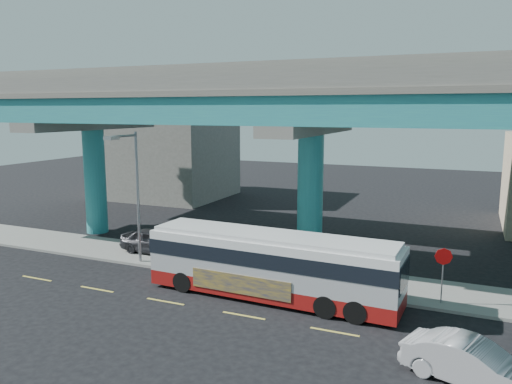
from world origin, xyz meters
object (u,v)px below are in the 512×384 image
at_px(street_lamp, 131,179).
at_px(transit_bus, 272,263).
at_px(stop_sign, 443,264).
at_px(sedan, 472,363).
at_px(parked_car, 154,241).

bearing_deg(street_lamp, transit_bus, -8.49).
relative_size(transit_bus, stop_sign, 4.74).
bearing_deg(sedan, stop_sign, 29.54).
relative_size(transit_bus, parked_car, 2.79).
bearing_deg(street_lamp, sedan, -18.04).
bearing_deg(parked_car, street_lamp, -171.71).
bearing_deg(transit_bus, street_lamp, 173.52).
xyz_separation_m(parked_car, stop_sign, (16.53, -1.57, 1.12)).
relative_size(parked_car, stop_sign, 1.70).
bearing_deg(sedan, transit_bus, 81.28).
distance_m(street_lamp, stop_sign, 16.57).
height_order(sedan, street_lamp, street_lamp).
bearing_deg(parked_car, transit_bus, -109.62).
relative_size(sedan, street_lamp, 0.63).
height_order(transit_bus, street_lamp, street_lamp).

